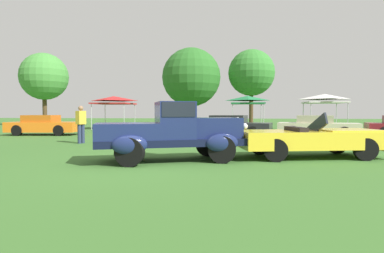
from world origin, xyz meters
name	(u,v)px	position (x,y,z in m)	size (l,w,h in m)	color
ground_plane	(147,163)	(0.00, 0.00, 0.00)	(120.00, 120.00, 0.00)	#386628
feature_pickup_truck	(172,131)	(0.59, 0.54, 0.86)	(4.42, 2.89, 1.70)	black
neighbor_convertible	(313,139)	(4.78, 1.81, 0.58)	(4.66, 2.61, 1.40)	yellow
show_car_orange	(43,125)	(-9.23, 9.53, 0.60)	(4.30, 2.18, 1.22)	orange
show_car_charcoal	(231,126)	(2.17, 9.95, 0.60)	(4.70, 2.62, 1.22)	#28282D
show_car_cream	(317,126)	(6.97, 10.09, 0.60)	(4.53, 2.54, 1.22)	beige
spectator_between_cars	(81,123)	(-4.46, 4.98, 0.91)	(0.36, 0.46, 1.69)	#283351
canopy_tent_left_field	(114,100)	(-7.50, 16.60, 2.42)	(2.98, 2.98, 2.71)	#B7B7BC
canopy_tent_center_field	(248,99)	(3.41, 17.40, 2.42)	(2.62, 2.62, 2.71)	#B7B7BC
canopy_tent_right_field	(324,98)	(8.81, 15.55, 2.42)	(2.70, 2.70, 2.71)	#B7B7BC
treeline_far_left	(44,77)	(-17.45, 22.51, 5.10)	(4.89, 4.89, 7.57)	#47331E
treeline_mid_left	(191,77)	(-2.24, 25.29, 5.12)	(6.24, 6.24, 8.25)	brown
treeline_center	(251,73)	(4.17, 26.66, 5.65)	(5.02, 5.02, 8.18)	#47331E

